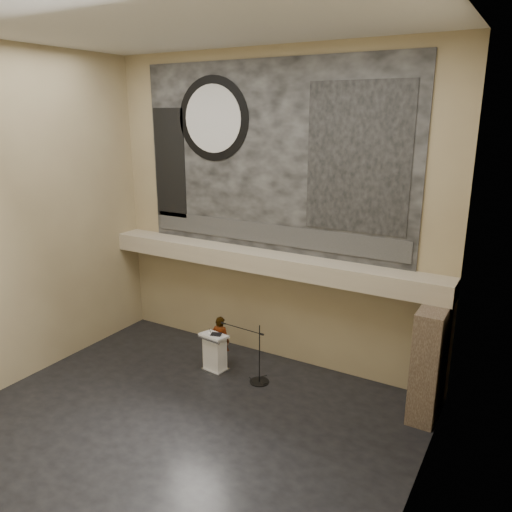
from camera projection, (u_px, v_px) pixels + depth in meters
The scene contains 20 objects.
floor at pixel (186, 423), 11.46m from camera, with size 10.00×10.00×0.00m, color black.
ceiling at pixel (168, 20), 9.12m from camera, with size 10.00×10.00×0.00m, color silver.
wall_back at pixel (271, 212), 13.61m from camera, with size 10.00×0.02×8.50m, color #907D5B.
wall_left at pixel (24, 219), 12.71m from camera, with size 0.02×8.00×8.50m, color #907D5B.
wall_right at pixel (427, 284), 7.87m from camera, with size 0.02×8.00×8.50m, color #907D5B.
soffit at pixel (263, 261), 13.64m from camera, with size 10.00×0.80×0.50m, color tan.
sprinkler_left at pixel (214, 263), 14.45m from camera, with size 0.04×0.04×0.06m, color #B2893D.
sprinkler_right at pixel (327, 283), 12.76m from camera, with size 0.04×0.04×0.06m, color #B2893D.
banner at pixel (271, 158), 13.19m from camera, with size 8.00×0.05×5.00m, color black.
banner_text_strip at pixel (269, 234), 13.72m from camera, with size 7.76×0.02×0.55m, color #313131.
banner_clock_rim at pixel (213, 119), 13.75m from camera, with size 2.30×2.30×0.02m, color black.
banner_clock_face at pixel (213, 119), 13.73m from camera, with size 1.84×1.84×0.02m, color silver.
banner_building_print at pixel (358, 159), 11.96m from camera, with size 2.60×0.02×3.60m, color black.
banner_brick_print at pixel (170, 164), 14.88m from camera, with size 1.10×0.02×3.20m, color black.
stone_pier at pixel (429, 362), 11.46m from camera, with size 0.60×1.40×2.70m, color #45362A.
lectern at pixel (215, 353), 13.62m from camera, with size 0.76×0.59×1.13m.
binder at pixel (216, 334), 13.42m from camera, with size 0.28×0.22×0.04m, color black.
papers at pixel (211, 334), 13.47m from camera, with size 0.20×0.28×0.01m, color white.
speaker_person at pixel (221, 341), 13.94m from camera, with size 0.53×0.35×1.45m, color white.
mic_stand at pixel (258, 374), 13.15m from camera, with size 1.49×0.52×1.63m.
Camera 1 is at (6.40, -7.79, 6.86)m, focal length 35.00 mm.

